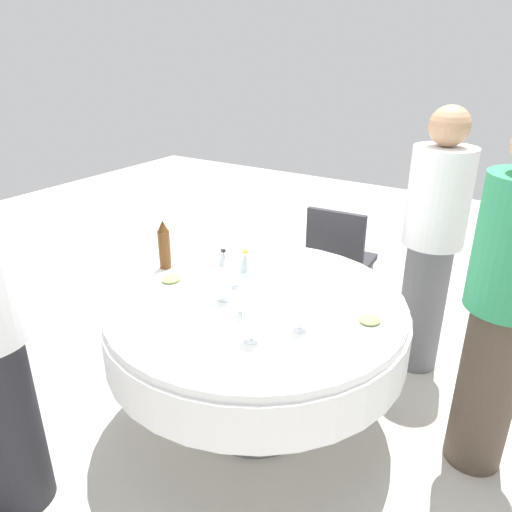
% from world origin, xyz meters
% --- Properties ---
extents(ground_plane, '(10.00, 10.00, 0.00)m').
position_xyz_m(ground_plane, '(0.00, 0.00, 0.00)').
color(ground_plane, '#B7B2A8').
extents(dining_table, '(1.46, 1.46, 0.74)m').
position_xyz_m(dining_table, '(0.00, 0.00, 0.59)').
color(dining_table, white).
rests_on(dining_table, ground_plane).
extents(bottle_brown_front, '(0.06, 0.06, 0.28)m').
position_xyz_m(bottle_brown_front, '(0.04, 0.61, 0.87)').
color(bottle_brown_front, '#593314').
rests_on(bottle_brown_front, dining_table).
extents(bottle_clear_inner, '(0.07, 0.07, 0.26)m').
position_xyz_m(bottle_clear_inner, '(-0.09, 0.12, 0.86)').
color(bottle_clear_inner, silver).
rests_on(bottle_clear_inner, dining_table).
extents(bottle_clear_near, '(0.06, 0.06, 0.31)m').
position_xyz_m(bottle_clear_near, '(-0.13, -0.03, 0.88)').
color(bottle_clear_near, silver).
rests_on(bottle_clear_near, dining_table).
extents(wine_glass_west, '(0.08, 0.08, 0.15)m').
position_xyz_m(wine_glass_west, '(-0.14, -0.31, 0.84)').
color(wine_glass_west, white).
rests_on(wine_glass_west, dining_table).
extents(wine_glass_outer, '(0.07, 0.07, 0.15)m').
position_xyz_m(wine_glass_outer, '(-0.32, -0.18, 0.85)').
color(wine_glass_outer, white).
rests_on(wine_glass_outer, dining_table).
extents(wine_glass_far, '(0.07, 0.07, 0.15)m').
position_xyz_m(wine_glass_far, '(0.05, 0.15, 0.84)').
color(wine_glass_far, white).
rests_on(wine_glass_far, dining_table).
extents(plate_rear, '(0.23, 0.23, 0.04)m').
position_xyz_m(plate_rear, '(-0.10, 0.45, 0.75)').
color(plate_rear, white).
rests_on(plate_rear, dining_table).
extents(plate_east, '(0.23, 0.23, 0.02)m').
position_xyz_m(plate_east, '(0.19, -0.03, 0.75)').
color(plate_east, white).
rests_on(plate_east, dining_table).
extents(plate_left, '(0.23, 0.23, 0.04)m').
position_xyz_m(plate_left, '(0.06, -0.55, 0.75)').
color(plate_left, white).
rests_on(plate_left, dining_table).
extents(fork_inner, '(0.18, 0.07, 0.00)m').
position_xyz_m(fork_inner, '(0.49, 0.08, 0.74)').
color(fork_inner, silver).
rests_on(fork_inner, dining_table).
extents(folded_napkin, '(0.21, 0.21, 0.02)m').
position_xyz_m(folded_napkin, '(0.39, -0.24, 0.75)').
color(folded_napkin, white).
rests_on(folded_napkin, dining_table).
extents(person_front, '(0.34, 0.34, 1.58)m').
position_xyz_m(person_front, '(0.98, -0.57, 0.83)').
color(person_front, slate).
rests_on(person_front, ground_plane).
extents(person_near, '(0.34, 0.34, 1.63)m').
position_xyz_m(person_near, '(0.35, -1.03, 0.85)').
color(person_near, '#4C3F33').
rests_on(person_near, ground_plane).
extents(chair_far, '(0.42, 0.42, 0.87)m').
position_xyz_m(chair_far, '(1.18, 0.07, 0.52)').
color(chair_far, '#2D2D33').
rests_on(chair_far, ground_plane).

